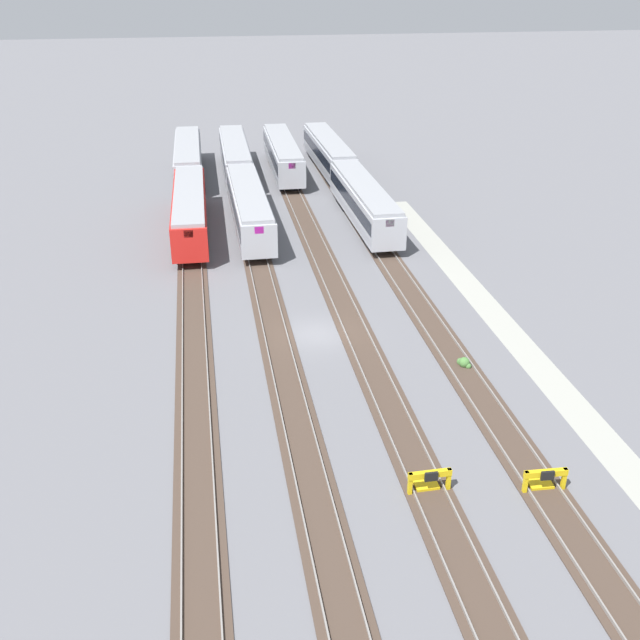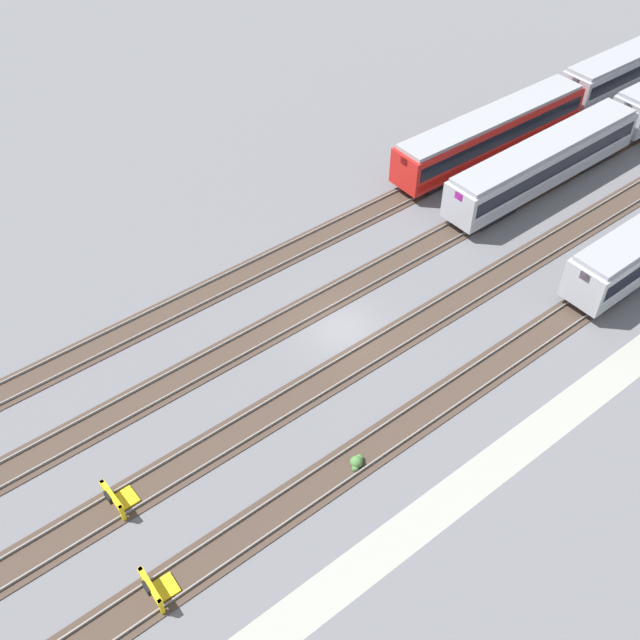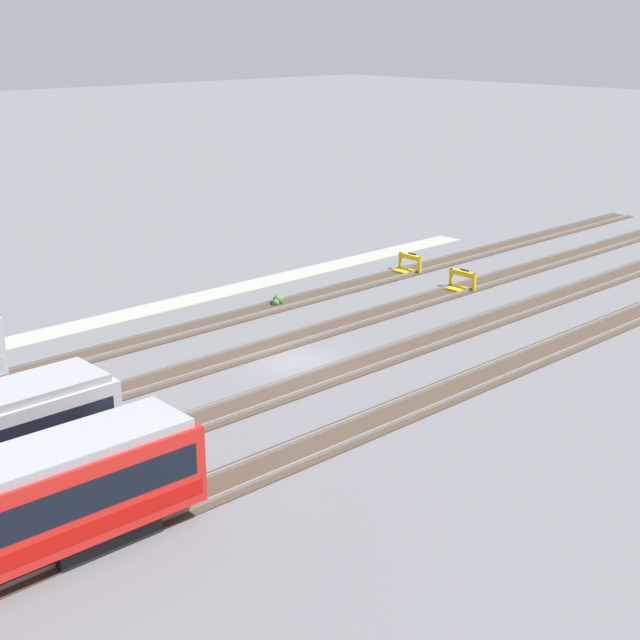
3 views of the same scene
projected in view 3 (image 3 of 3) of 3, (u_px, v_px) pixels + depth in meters
ground_plane at (296, 361)px, 44.27m from camera, size 400.00×400.00×0.00m
service_walkway at (159, 307)px, 52.87m from camera, size 54.00×2.00×0.01m
rail_track_nearest at (205, 324)px, 49.63m from camera, size 90.00×2.23×0.21m
rail_track_near_inner at (263, 348)px, 46.05m from camera, size 90.00×2.24×0.21m
rail_track_middle at (331, 375)px, 42.47m from camera, size 90.00×2.24×0.21m
rail_track_far_inner at (411, 407)px, 38.88m from camera, size 90.00×2.23×0.21m
bumper_stop_nearest_track at (408, 264)px, 60.32m from camera, size 1.37×2.01×1.22m
bumper_stop_near_inner_track at (460, 282)px, 56.24m from camera, size 1.36×2.01×1.22m
weed_clump at (278, 300)px, 53.30m from camera, size 0.92×0.70×0.64m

